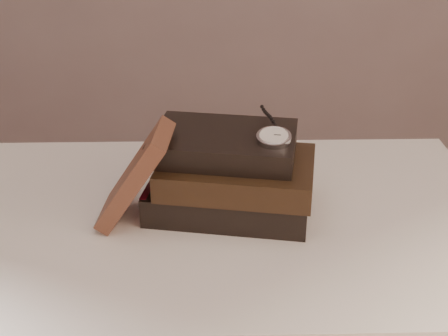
{
  "coord_description": "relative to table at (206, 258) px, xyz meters",
  "views": [
    {
      "loc": [
        0.01,
        -0.56,
        1.3
      ],
      "look_at": [
        0.03,
        0.37,
        0.82
      ],
      "focal_mm": 49.8,
      "sensor_mm": 36.0,
      "label": 1
    }
  ],
  "objects": [
    {
      "name": "journal",
      "position": [
        -0.11,
        -0.01,
        0.18
      ],
      "size": [
        0.13,
        0.12,
        0.17
      ],
      "primitive_type": "cube",
      "rotation": [
        0.0,
        0.59,
        -0.09
      ],
      "color": "#45241A",
      "rests_on": "table"
    },
    {
      "name": "eyeglasses",
      "position": [
        -0.04,
        0.13,
        0.17
      ],
      "size": [
        0.13,
        0.15,
        0.05
      ],
      "color": "silver",
      "rests_on": "book_stack"
    },
    {
      "name": "table",
      "position": [
        0.0,
        0.0,
        0.0
      ],
      "size": [
        1.0,
        0.6,
        0.75
      ],
      "color": "white",
      "rests_on": "ground"
    },
    {
      "name": "book_stack",
      "position": [
        0.04,
        0.02,
        0.16
      ],
      "size": [
        0.3,
        0.23,
        0.14
      ],
      "color": "black",
      "rests_on": "table"
    },
    {
      "name": "pocket_watch",
      "position": [
        0.11,
        -0.0,
        0.24
      ],
      "size": [
        0.07,
        0.16,
        0.02
      ],
      "color": "silver",
      "rests_on": "book_stack"
    }
  ]
}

